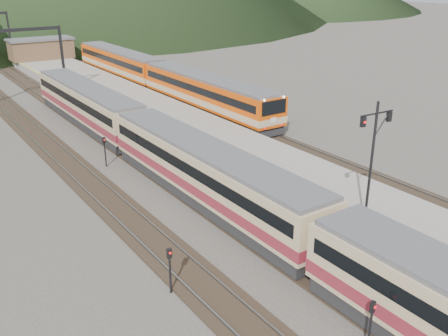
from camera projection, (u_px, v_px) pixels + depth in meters
track_main at (101, 132)px, 44.69m from camera, size 2.60×200.00×0.23m
track_far at (45, 142)px, 42.06m from camera, size 2.60×200.00×0.23m
track_second at (209, 113)px, 50.74m from camera, size 2.60×200.00×0.23m
platform at (167, 123)px, 45.94m from camera, size 8.00×100.00×1.00m
gantry_near at (18, 52)px, 52.67m from camera, size 9.55×0.25×8.00m
station_shed at (41, 48)px, 75.86m from camera, size 9.40×4.40×3.10m
main_train at (206, 172)px, 30.51m from camera, size 2.97×60.93×3.63m
second_train at (157, 75)px, 58.52m from camera, size 3.12×42.52×3.81m
signal_mast at (373, 151)px, 25.06m from camera, size 2.20×0.29×6.64m
short_signal_a at (371, 320)px, 18.46m from camera, size 0.26×0.22×2.27m
short_signal_b at (105, 148)px, 36.46m from camera, size 0.23×0.17×2.27m
short_signal_c at (170, 265)px, 21.94m from camera, size 0.25×0.20×2.27m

